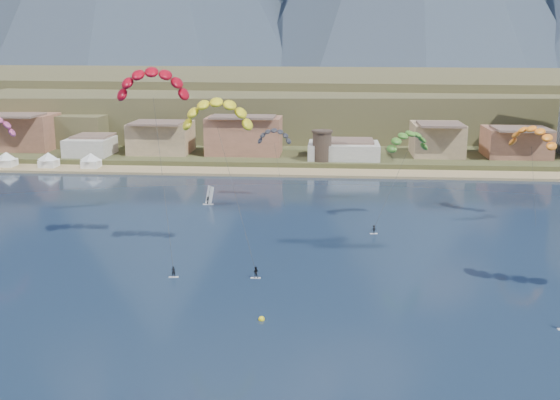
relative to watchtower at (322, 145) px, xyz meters
name	(u,v)px	position (x,y,z in m)	size (l,w,h in m)	color
ground	(257,350)	(-5.00, -114.00, -6.37)	(2400.00, 2400.00, 0.00)	black
beach	(302,172)	(-5.00, -8.00, -6.12)	(2200.00, 12.00, 0.90)	tan
land	(326,81)	(-5.00, 446.00, -6.37)	(2200.00, 900.00, 4.00)	brown
foothills	(366,100)	(17.39, 118.47, 2.71)	(940.00, 210.00, 18.00)	brown
town	(169,134)	(-45.00, 8.00, 1.63)	(400.00, 24.00, 12.00)	beige
watchtower	(322,145)	(0.00, 0.00, 0.00)	(5.82, 5.82, 8.60)	#47382D
beach_tents	(26,156)	(-81.25, -8.00, -2.66)	(43.40, 6.40, 5.00)	white
kitesurfer_red	(152,79)	(-25.40, -79.01, 22.15)	(12.55, 16.01, 32.11)	silver
kitesurfer_yellow	(217,109)	(-14.94, -80.46, 17.57)	(13.69, 13.04, 27.49)	silver
kitesurfer_green	(408,139)	(17.25, -56.65, 10.01)	(11.90, 12.62, 19.62)	silver
distant_kite_dark	(274,134)	(-9.68, -39.85, 8.49)	(7.68, 5.50, 17.56)	#262626
distant_kite_orange	(533,133)	(41.83, -50.65, 10.51)	(9.76, 9.42, 19.99)	#262626
windsurfer	(209,199)	(-23.42, -45.17, -5.10)	(2.30, 2.50, 4.01)	silver
buoy	(262,319)	(-5.41, -105.72, -6.23)	(0.80, 0.80, 0.80)	yellow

